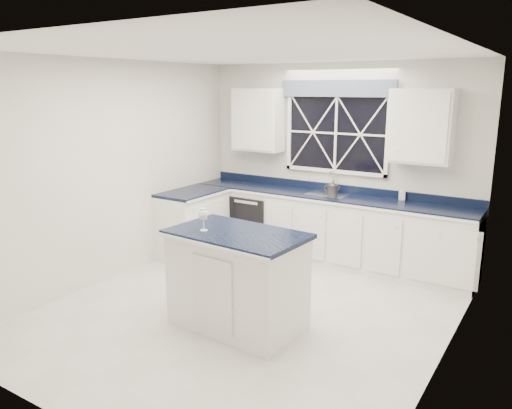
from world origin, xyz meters
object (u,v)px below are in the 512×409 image
Objects in this scene: faucet at (332,181)px; kettle at (332,188)px; soap_bottle at (402,194)px; dishwasher at (258,221)px; island at (237,280)px; wine_glass at (203,215)px.

kettle is (0.05, -0.12, -0.08)m from faucet.
faucet reaches higher than soap_bottle.
dishwasher is 0.60× the size of island.
island is at bearing -87.49° from faucet.
wine_glass is at bearing -113.65° from soap_bottle.
dishwasher is at bearing -173.93° from soap_bottle.
dishwasher is 2.72× the size of faucet.
faucet is 0.15m from kettle.
wine_glass is at bearing -90.19° from kettle.
dishwasher is 2.60m from island.
faucet is (1.10, 0.19, 0.69)m from dishwasher.
kettle is 0.93m from soap_bottle.
dishwasher is 4.91× the size of soap_bottle.
faucet is 0.22× the size of island.
kettle is at bearing 94.88° from island.
soap_bottle is at bearing 74.70° from island.
wine_glass is (-0.30, -0.14, 0.65)m from island.
wine_glass reaches higher than dishwasher.
dishwasher is 1.31m from faucet.
island is 2.71m from soap_bottle.
faucet is at bearing 119.52° from kettle.
soap_bottle is (0.86, 2.52, 0.52)m from island.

